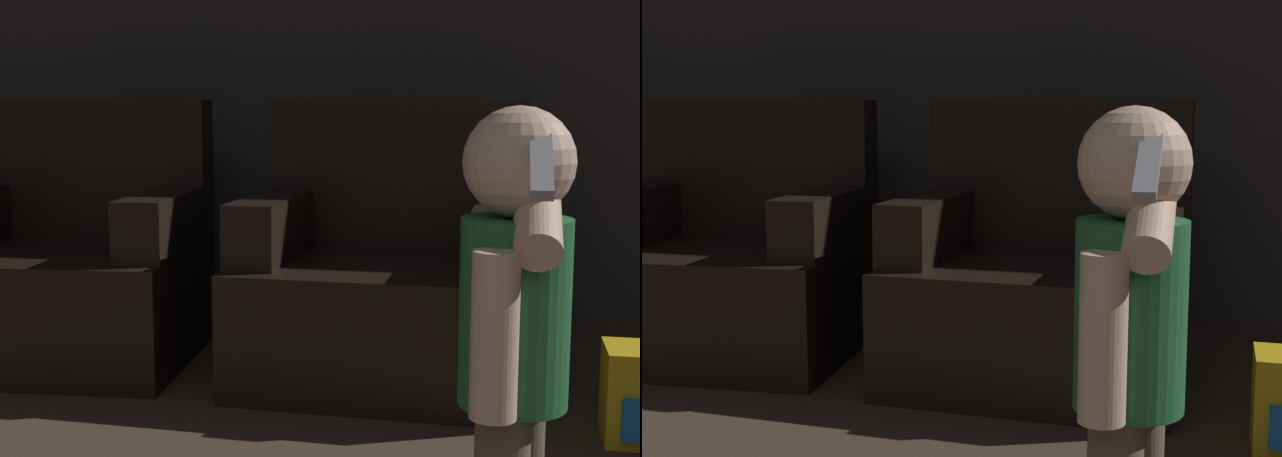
# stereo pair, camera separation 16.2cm
# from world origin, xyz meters

# --- Properties ---
(wall_back) EXTENTS (8.40, 0.05, 2.60)m
(wall_back) POSITION_xyz_m (0.00, 4.50, 1.30)
(wall_back) COLOR #423D38
(wall_back) RESTS_ON ground_plane
(armchair_left) EXTENTS (0.96, 0.84, 0.91)m
(armchair_left) POSITION_xyz_m (-0.92, 3.61, 0.31)
(armchair_left) COLOR black
(armchair_left) RESTS_ON ground_plane
(armchair_right) EXTENTS (0.92, 0.79, 0.91)m
(armchair_right) POSITION_xyz_m (0.22, 3.61, 0.31)
(armchair_right) COLOR black
(armchair_right) RESTS_ON ground_plane
(person_toddler) EXTENTS (0.20, 0.35, 0.89)m
(person_toddler) POSITION_xyz_m (0.62, 2.32, 0.53)
(person_toddler) COLOR brown
(person_toddler) RESTS_ON ground_plane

